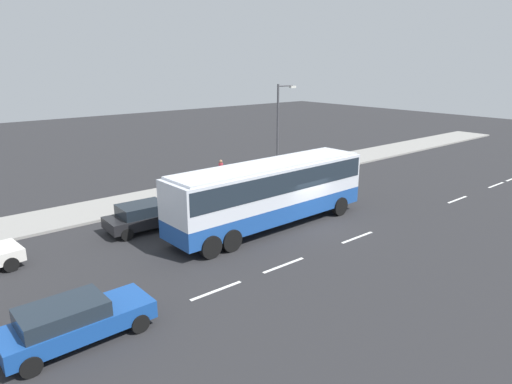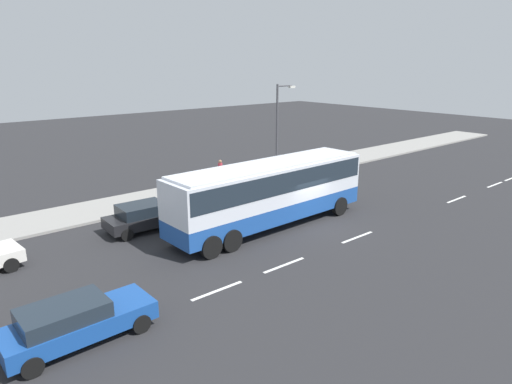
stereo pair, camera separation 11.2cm
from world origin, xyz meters
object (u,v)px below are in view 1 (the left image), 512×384
object	(u,v)px
pedestrian_near_curb	(221,170)
street_lamp	(279,125)
coach_bus	(270,188)
car_blue_saloon	(74,321)
car_black_sedan	(145,216)

from	to	relation	value
pedestrian_near_curb	street_lamp	size ratio (longest dim) A/B	0.25
coach_bus	car_blue_saloon	world-z (taller)	coach_bus
coach_bus	pedestrian_near_curb	bearing A→B (deg)	70.09
coach_bus	street_lamp	distance (m)	10.66
car_black_sedan	street_lamp	world-z (taller)	street_lamp
car_black_sedan	coach_bus	bearing A→B (deg)	-34.19
pedestrian_near_curb	street_lamp	distance (m)	5.56
car_black_sedan	street_lamp	bearing A→B (deg)	16.96
street_lamp	coach_bus	bearing A→B (deg)	-135.19
car_blue_saloon	pedestrian_near_curb	xyz separation A→B (m)	(14.77, 12.68, 0.42)
car_blue_saloon	car_black_sedan	bearing A→B (deg)	50.02
coach_bus	car_black_sedan	world-z (taller)	coach_bus
car_black_sedan	pedestrian_near_curb	size ratio (longest dim) A/B	2.44
pedestrian_near_curb	street_lamp	xyz separation A→B (m)	(4.49, -1.31, 2.99)
car_black_sedan	street_lamp	distance (m)	13.72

